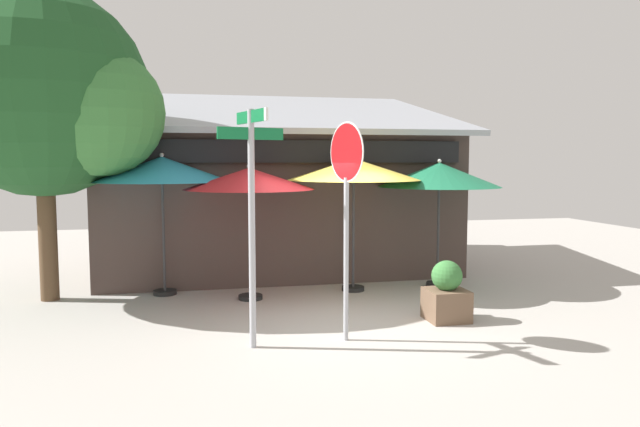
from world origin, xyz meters
name	(u,v)px	position (x,y,z in m)	size (l,w,h in m)	color
ground_plane	(343,323)	(0.00, 0.00, -0.05)	(28.00, 28.00, 0.10)	#ADA8A0
cafe_building	(273,198)	(-0.38, 5.30, 1.63)	(8.17, 5.92, 4.38)	#473833
street_sign_post	(252,203)	(-1.55, -1.08, 1.97)	(0.90, 0.96, 3.21)	#A8AAB2
stop_sign	(346,187)	(-0.23, -1.03, 2.17)	(0.26, 0.80, 3.07)	#A8AAB2
patio_umbrella_teal_left	(162,170)	(-2.85, 2.46, 2.36)	(2.55, 2.55, 2.68)	black
patio_umbrella_crimson_center	(249,179)	(-1.31, 1.71, 2.19)	(2.36, 2.36, 2.48)	black
patio_umbrella_mustard_right	(354,170)	(0.73, 2.01, 2.35)	(2.58, 2.58, 2.64)	black
patio_umbrella_forest_green_far_right	(439,175)	(2.50, 2.03, 2.24)	(2.44, 2.44, 2.57)	black
shade_tree	(52,96)	(-4.70, 2.37, 3.66)	(3.99, 3.71, 5.59)	brown
sidewalk_planter	(446,294)	(1.59, -0.38, 0.42)	(0.62, 0.62, 0.96)	brown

